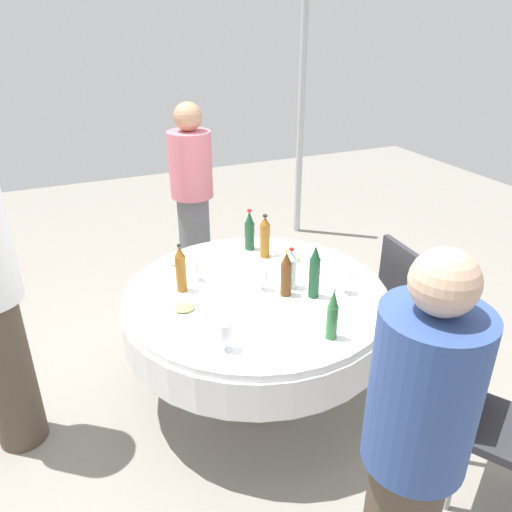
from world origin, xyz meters
The scene contains 24 objects.
ground_plane centered at (0.00, 0.00, 0.00)m, with size 10.00×10.00×0.00m, color gray.
dining_table centered at (0.00, 0.00, 0.60)m, with size 1.55×1.55×0.74m.
bottle_dark_green_south centered at (-0.19, -0.54, 0.87)m, with size 0.07×0.07×0.28m.
bottle_amber_front centered at (-0.23, -0.39, 0.88)m, with size 0.07×0.07×0.30m.
bottle_green_near centered at (-0.15, 0.58, 0.87)m, with size 0.06×0.06×0.28m.
bottle_amber_left centered at (0.39, -0.17, 0.88)m, with size 0.06×0.06×0.29m.
bottle_clear_west centered at (-0.20, 0.05, 0.86)m, with size 0.07×0.07×0.25m.
bottle_dark_green_far centered at (-0.27, 0.19, 0.89)m, with size 0.06×0.06×0.33m.
bottle_brown_outer centered at (-0.14, 0.11, 0.87)m, with size 0.06×0.06×0.28m.
wine_glass_left centered at (-0.04, 0.01, 0.83)m, with size 0.06×0.06×0.13m.
wine_glass_west centered at (0.36, 0.46, 0.84)m, with size 0.07×0.07×0.15m.
wine_glass_far centered at (-0.46, 0.23, 0.83)m, with size 0.07×0.07×0.13m.
wine_glass_outer centered at (0.26, -0.25, 0.85)m, with size 0.07×0.07×0.15m.
plate_mid centered at (0.03, 0.27, 0.75)m, with size 0.21×0.21×0.02m.
plate_right centered at (0.33, -0.48, 0.75)m, with size 0.20×0.20×0.04m.
plate_north centered at (0.44, 0.06, 0.75)m, with size 0.25×0.25×0.04m.
plate_rear centered at (-0.36, -0.25, 0.75)m, with size 0.26×0.26×0.04m.
knife_front centered at (-0.50, 0.01, 0.74)m, with size 0.18×0.02×0.01m, color silver.
folded_napkin centered at (0.13, -0.16, 0.75)m, with size 0.17×0.17×0.02m, color white.
person_south centered at (0.05, 1.41, 0.85)m, with size 0.34×0.34×1.62m.
person_near centered at (-0.06, -1.42, 0.84)m, with size 0.34×0.34×1.60m.
chair_far centered at (-1.08, 0.08, 0.52)m, with size 0.43×0.43×0.87m.
chair_outer centered at (-0.70, 1.15, 0.52)m, with size 0.55×0.55×0.87m.
tent_pole_secondary centered at (-1.48, -2.23, 1.28)m, with size 0.07×0.07×2.56m, color #B2B5B7.
Camera 1 is at (1.01, 2.30, 2.19)m, focal length 34.98 mm.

